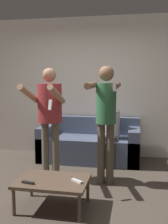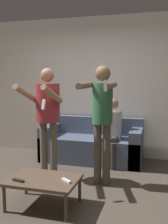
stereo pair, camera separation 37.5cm
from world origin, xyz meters
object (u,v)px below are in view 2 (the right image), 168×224
object	(u,v)px
couch	(92,145)
person_standing_left	(47,110)
person_seated	(112,128)
remote_far	(66,181)
remote_near	(18,180)
coffee_table	(43,181)
person_standing_right	(102,112)

from	to	relation	value
couch	person_standing_left	bearing A→B (deg)	-111.19
person_seated	remote_far	xyz separation A→B (m)	(-0.21, -1.78, -0.30)
person_standing_left	remote_far	size ratio (longest dim) A/B	11.57
remote_near	coffee_table	bearing A→B (deg)	34.79
person_seated	remote_far	world-z (taller)	person_seated
coffee_table	remote_near	world-z (taller)	remote_near
coffee_table	couch	bearing A→B (deg)	86.67
remote_near	remote_far	xyz separation A→B (m)	(0.53, 0.15, 0.00)
person_standing_left	coffee_table	world-z (taller)	person_standing_left
person_standing_right	remote_near	xyz separation A→B (m)	(-0.76, -0.99, -0.70)
person_standing_left	remote_far	xyz separation A→B (m)	(0.60, -0.85, -0.70)
couch	remote_far	size ratio (longest dim) A/B	12.67
remote_near	remote_far	bearing A→B (deg)	15.56
person_standing_left	person_standing_right	xyz separation A→B (m)	(0.83, -0.01, -0.00)
coffee_table	person_standing_left	bearing A→B (deg)	110.07
couch	person_standing_right	distance (m)	1.39
person_seated	coffee_table	xyz separation A→B (m)	(-0.50, -1.77, -0.35)
person_seated	remote_far	size ratio (longest dim) A/B	8.13
person_standing_left	person_standing_right	world-z (taller)	person_standing_right
person_standing_left	coffee_table	xyz separation A→B (m)	(0.30, -0.83, -0.75)
person_standing_right	person_seated	distance (m)	1.03
person_standing_right	remote_far	size ratio (longest dim) A/B	11.74
person_standing_left	person_seated	distance (m)	1.30
person_standing_left	person_seated	world-z (taller)	person_standing_left
person_standing_left	remote_far	world-z (taller)	person_standing_left
couch	person_seated	distance (m)	0.55
remote_near	person_standing_left	bearing A→B (deg)	93.95
couch	person_seated	size ratio (longest dim) A/B	1.56
remote_near	remote_far	size ratio (longest dim) A/B	1.07
person_seated	remote_far	distance (m)	1.82
couch	person_standing_right	size ratio (longest dim) A/B	1.08
couch	coffee_table	world-z (taller)	couch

